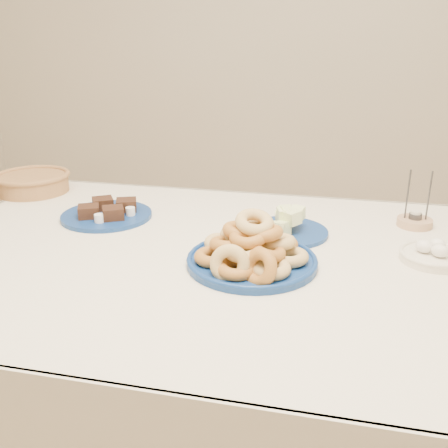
{
  "coord_description": "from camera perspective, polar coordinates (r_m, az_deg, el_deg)",
  "views": [
    {
      "loc": [
        0.25,
        -1.16,
        1.27
      ],
      "look_at": [
        0.0,
        -0.05,
        0.85
      ],
      "focal_mm": 40.0,
      "sensor_mm": 36.0,
      "label": 1
    }
  ],
  "objects": [
    {
      "name": "wicker_basket",
      "position": [
        1.93,
        -21.02,
        4.53
      ],
      "size": [
        0.29,
        0.29,
        0.07
      ],
      "rotation": [
        0.0,
        0.0,
        0.08
      ],
      "color": "brown",
      "rests_on": "dining_table"
    },
    {
      "name": "melon_plate",
      "position": [
        1.43,
        7.14,
        -0.15
      ],
      "size": [
        0.3,
        0.3,
        0.08
      ],
      "rotation": [
        0.0,
        0.0,
        0.32
      ],
      "color": "navy",
      "rests_on": "dining_table"
    },
    {
      "name": "candle_holder",
      "position": [
        1.58,
        20.96,
        0.33
      ],
      "size": [
        0.11,
        0.11,
        0.17
      ],
      "rotation": [
        0.0,
        0.0,
        -0.03
      ],
      "color": "tan",
      "rests_on": "dining_table"
    },
    {
      "name": "brownie_plate",
      "position": [
        1.59,
        -13.22,
        1.24
      ],
      "size": [
        0.32,
        0.32,
        0.05
      ],
      "rotation": [
        0.0,
        0.0,
        0.18
      ],
      "color": "navy",
      "rests_on": "dining_table"
    },
    {
      "name": "dining_table",
      "position": [
        1.34,
        0.48,
        -7.54
      ],
      "size": [
        1.71,
        1.11,
        0.75
      ],
      "color": "brown",
      "rests_on": "ground"
    },
    {
      "name": "donut_platter",
      "position": [
        1.21,
        3.17,
        -3.12
      ],
      "size": [
        0.37,
        0.37,
        0.15
      ],
      "rotation": [
        0.0,
        0.0,
        -0.17
      ],
      "color": "navy",
      "rests_on": "dining_table"
    },
    {
      "name": "egg_bowl",
      "position": [
        1.35,
        22.74,
        -3.25
      ],
      "size": [
        0.21,
        0.21,
        0.05
      ],
      "rotation": [
        0.0,
        0.0,
        -0.33
      ],
      "color": "silver",
      "rests_on": "dining_table"
    }
  ]
}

